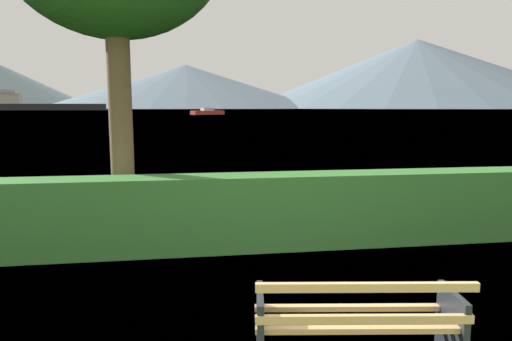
# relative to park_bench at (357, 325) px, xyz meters

# --- Properties ---
(water_surface) EXTENTS (620.00, 620.00, 0.00)m
(water_surface) POSITION_rel_park_bench_xyz_m (0.01, 309.60, -0.42)
(water_surface) COLOR slate
(water_surface) RESTS_ON ground_plane
(park_bench) EXTENTS (1.67, 0.79, 0.87)m
(park_bench) POSITION_rel_park_bench_xyz_m (0.00, 0.00, 0.00)
(park_bench) COLOR tan
(park_bench) RESTS_ON ground_plane
(hedge_row) EXTENTS (9.24, 0.64, 1.11)m
(hedge_row) POSITION_rel_park_bench_xyz_m (0.01, 3.43, 0.13)
(hedge_row) COLOR #387A33
(hedge_row) RESTS_ON ground_plane
(cargo_ship_large) EXTENTS (63.25, 13.00, 11.44)m
(cargo_ship_large) POSITION_rel_park_bench_xyz_m (-83.78, 278.20, 2.78)
(cargo_ship_large) COLOR #232328
(cargo_ship_large) RESTS_ON water_surface
(fishing_boat_near) EXTENTS (9.05, 6.67, 1.75)m
(fishing_boat_near) POSITION_rel_park_bench_xyz_m (4.49, 118.51, 0.23)
(fishing_boat_near) COLOR #B2332D
(fishing_boat_near) RESTS_ON water_surface
(distant_hills) EXTENTS (880.97, 432.17, 85.83)m
(distant_hills) POSITION_rel_park_bench_xyz_m (136.11, 559.72, 36.98)
(distant_hills) COLOR slate
(distant_hills) RESTS_ON ground_plane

